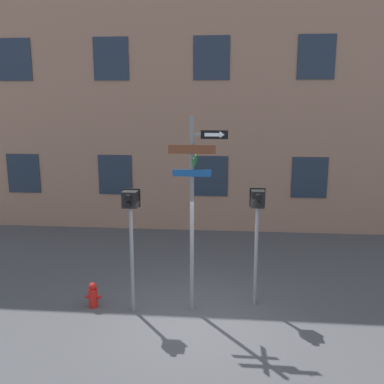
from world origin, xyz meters
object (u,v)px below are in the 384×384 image
street_sign_pole (195,198)px  pedestrian_signal_left (131,218)px  pedestrian_signal_right (257,216)px  fire_hydrant (93,295)px

street_sign_pole → pedestrian_signal_left: size_ratio=1.56×
pedestrian_signal_left → pedestrian_signal_right: 2.77m
pedestrian_signal_left → fire_hydrant: pedestrian_signal_left is taller
pedestrian_signal_right → fire_hydrant: (-3.65, -0.46, -1.81)m
street_sign_pole → pedestrian_signal_left: 1.43m
street_sign_pole → pedestrian_signal_right: 1.49m
street_sign_pole → fire_hydrant: 3.24m
pedestrian_signal_right → fire_hydrant: bearing=-172.7°
pedestrian_signal_left → fire_hydrant: (-0.94, 0.09, -1.86)m
pedestrian_signal_left → pedestrian_signal_right: bearing=11.7°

